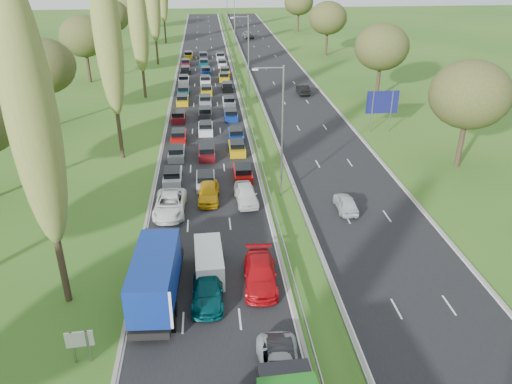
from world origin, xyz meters
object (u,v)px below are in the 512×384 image
blue_lorry (157,274)px  info_sign (80,342)px  near_car_2 (170,204)px  direction_sign (382,104)px  white_van_rear (209,260)px

blue_lorry → info_sign: bearing=-123.2°
blue_lorry → info_sign: (-3.79, -5.17, -0.62)m
near_car_2 → info_sign: info_sign is taller
near_car_2 → direction_sign: (24.96, 19.10, 2.76)m
near_car_2 → white_van_rear: bearing=-68.8°
near_car_2 → blue_lorry: blue_lorry is taller
white_van_rear → direction_sign: direction_sign is taller
info_sign → direction_sign: bearing=51.5°
white_van_rear → direction_sign: bearing=50.3°
blue_lorry → direction_sign: (25.01, 31.09, 1.58)m
near_car_2 → white_van_rear: size_ratio=1.18×
white_van_rear → info_sign: size_ratio=2.29×
near_car_2 → white_van_rear: 9.81m
info_sign → direction_sign: (28.80, 36.26, 2.20)m
blue_lorry → direction_sign: 39.93m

